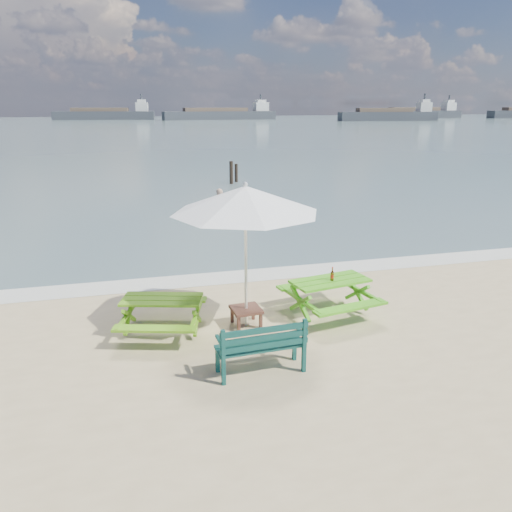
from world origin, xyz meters
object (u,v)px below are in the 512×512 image
object	(u,v)px
picnic_table_right	(329,298)
patio_umbrella	(245,200)
beer_bottle	(332,276)
swimmer	(220,209)
side_table	(246,316)
picnic_table_left	(163,316)
park_bench	(261,356)

from	to	relation	value
picnic_table_right	patio_umbrella	xyz separation A→B (m)	(-1.72, -0.09, 2.07)
beer_bottle	swimmer	bearing A→B (deg)	89.63
side_table	swimmer	world-z (taller)	swimmer
side_table	swimmer	xyz separation A→B (m)	(1.82, 12.48, -0.50)
patio_umbrella	side_table	bearing A→B (deg)	90.90
picnic_table_left	picnic_table_right	size ratio (longest dim) A/B	0.98
picnic_table_left	beer_bottle	xyz separation A→B (m)	(3.29, -0.01, 0.49)
side_table	beer_bottle	bearing A→B (deg)	1.77
picnic_table_left	swimmer	xyz separation A→B (m)	(3.37, 12.42, -0.65)
picnic_table_right	park_bench	distance (m)	2.62
park_bench	beer_bottle	size ratio (longest dim) A/B	5.27
picnic_table_left	picnic_table_right	world-z (taller)	picnic_table_right
picnic_table_left	beer_bottle	distance (m)	3.32
picnic_table_right	swimmer	size ratio (longest dim) A/B	1.10
patio_umbrella	picnic_table_left	bearing A→B (deg)	177.54
patio_umbrella	swimmer	world-z (taller)	patio_umbrella
beer_bottle	picnic_table_right	bearing A→B (deg)	122.22
beer_bottle	side_table	bearing A→B (deg)	-178.23
park_bench	beer_bottle	world-z (taller)	beer_bottle
side_table	patio_umbrella	world-z (taller)	patio_umbrella
swimmer	park_bench	bearing A→B (deg)	-98.03
swimmer	side_table	bearing A→B (deg)	-98.30
beer_bottle	picnic_table_left	bearing A→B (deg)	179.78
picnic_table_right	park_bench	xyz separation A→B (m)	(-1.90, -1.80, -0.09)
picnic_table_right	swimmer	bearing A→B (deg)	89.54
picnic_table_right	swimmer	distance (m)	12.41
picnic_table_right	beer_bottle	distance (m)	0.47
side_table	picnic_table_left	bearing A→B (deg)	177.54
side_table	patio_umbrella	size ratio (longest dim) A/B	0.20
picnic_table_left	beer_bottle	bearing A→B (deg)	-0.22
park_bench	side_table	size ratio (longest dim) A/B	2.43
picnic_table_left	picnic_table_right	bearing A→B (deg)	0.35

